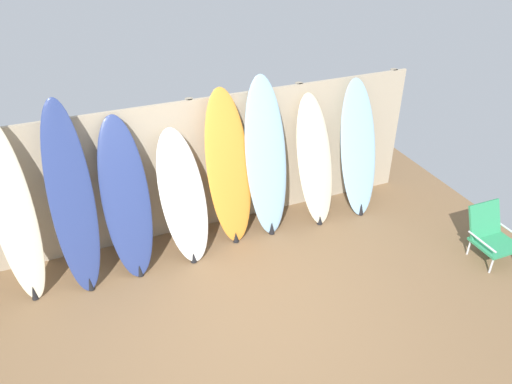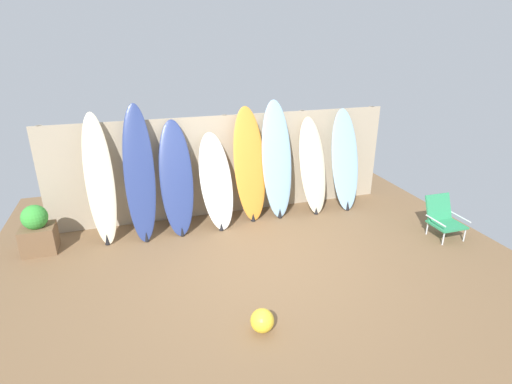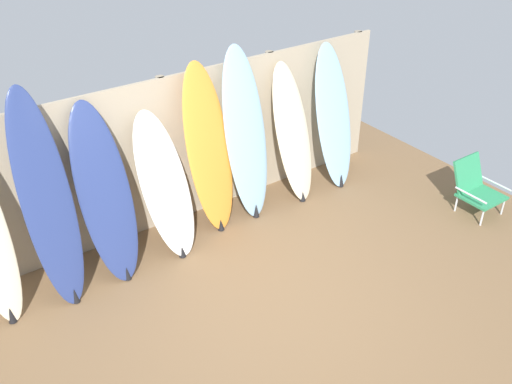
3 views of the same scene
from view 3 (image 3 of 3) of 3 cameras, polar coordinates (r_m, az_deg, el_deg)
name	(u,v)px [view 3 (image 3 of 3)]	position (r m, az deg, el deg)	size (l,w,h in m)	color
ground	(271,313)	(5.69, 1.55, -12.03)	(7.68, 7.68, 0.00)	brown
fence_back	(168,153)	(6.57, -8.79, 3.90)	(6.08, 0.11, 1.80)	tan
surfboard_navy_1	(47,202)	(5.70, -20.17, -0.94)	(0.52, 0.74, 2.11)	navy
surfboard_navy_2	(105,195)	(5.93, -14.88, -0.27)	(0.57, 0.76, 1.81)	navy
surfboard_white_3	(165,186)	(6.18, -9.09, 0.59)	(0.62, 0.73, 1.57)	white
surfboard_orange_4	(209,151)	(6.40, -4.73, 4.15)	(0.64, 0.55, 1.97)	orange
surfboard_skyblue_5	(246,136)	(6.62, -1.04, 5.64)	(0.56, 0.52, 2.05)	#8CB7D6
surfboard_cream_6	(293,134)	(7.06, 3.70, 5.81)	(0.57, 0.64, 1.72)	beige
surfboard_skyblue_7	(334,118)	(7.40, 7.77, 7.30)	(0.54, 0.56, 1.83)	#8CB7D6
beach_chair	(475,186)	(7.46, 21.10, 0.54)	(0.50, 0.56, 0.65)	silver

